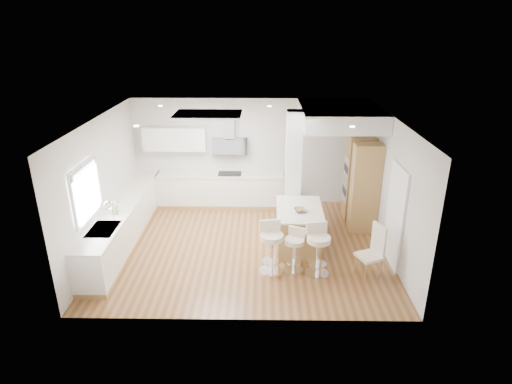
{
  "coord_description": "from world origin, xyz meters",
  "views": [
    {
      "loc": [
        0.35,
        -8.27,
        4.6
      ],
      "look_at": [
        0.21,
        0.4,
        1.12
      ],
      "focal_mm": 30.0,
      "sensor_mm": 36.0,
      "label": 1
    }
  ],
  "objects_px": {
    "bar_stool_a": "(271,245)",
    "bar_stool_b": "(294,248)",
    "dining_chair": "(374,249)",
    "peninsula": "(299,227)",
    "bar_stool_c": "(318,247)"
  },
  "relations": [
    {
      "from": "bar_stool_b",
      "to": "bar_stool_a",
      "type": "bearing_deg",
      "value": -150.41
    },
    {
      "from": "bar_stool_a",
      "to": "bar_stool_b",
      "type": "relative_size",
      "value": 1.18
    },
    {
      "from": "bar_stool_b",
      "to": "dining_chair",
      "type": "distance_m",
      "value": 1.5
    },
    {
      "from": "peninsula",
      "to": "bar_stool_a",
      "type": "height_order",
      "value": "bar_stool_a"
    },
    {
      "from": "peninsula",
      "to": "bar_stool_b",
      "type": "xyz_separation_m",
      "value": [
        -0.16,
        -0.98,
        0.05
      ]
    },
    {
      "from": "peninsula",
      "to": "dining_chair",
      "type": "xyz_separation_m",
      "value": [
        1.33,
        -1.14,
        0.12
      ]
    },
    {
      "from": "bar_stool_c",
      "to": "bar_stool_b",
      "type": "bearing_deg",
      "value": 153.81
    },
    {
      "from": "bar_stool_b",
      "to": "peninsula",
      "type": "bearing_deg",
      "value": 103.37
    },
    {
      "from": "peninsula",
      "to": "bar_stool_a",
      "type": "xyz_separation_m",
      "value": [
        -0.61,
        -1.04,
        0.14
      ]
    },
    {
      "from": "dining_chair",
      "to": "bar_stool_b",
      "type": "bearing_deg",
      "value": 150.95
    },
    {
      "from": "peninsula",
      "to": "bar_stool_b",
      "type": "relative_size",
      "value": 1.68
    },
    {
      "from": "bar_stool_a",
      "to": "dining_chair",
      "type": "relative_size",
      "value": 0.98
    },
    {
      "from": "bar_stool_a",
      "to": "bar_stool_b",
      "type": "distance_m",
      "value": 0.46
    },
    {
      "from": "bar_stool_a",
      "to": "bar_stool_b",
      "type": "bearing_deg",
      "value": -3.78
    },
    {
      "from": "bar_stool_c",
      "to": "dining_chair",
      "type": "relative_size",
      "value": 0.98
    }
  ]
}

